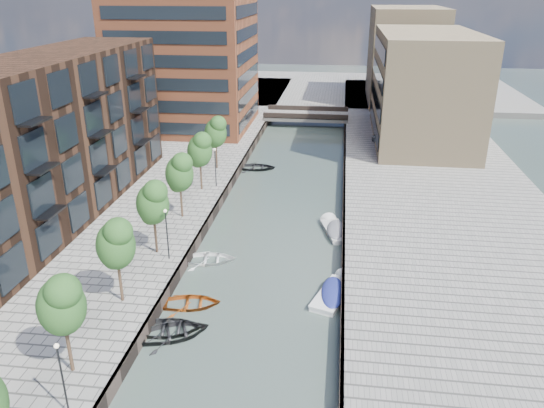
% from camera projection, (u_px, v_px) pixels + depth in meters
% --- Properties ---
extents(water, '(300.00, 300.00, 0.00)m').
position_uv_depth(water, '(285.00, 198.00, 54.88)').
color(water, '#38473F').
rests_on(water, ground).
extents(quay_right, '(20.00, 140.00, 1.00)m').
position_uv_depth(quay_right, '(444.00, 202.00, 52.76)').
color(quay_right, gray).
rests_on(quay_right, ground).
extents(quay_wall_left, '(0.25, 140.00, 1.00)m').
position_uv_depth(quay_wall_left, '(227.00, 191.00, 55.42)').
color(quay_wall_left, '#332823').
rests_on(quay_wall_left, ground).
extents(quay_wall_right, '(0.25, 140.00, 1.00)m').
position_uv_depth(quay_wall_right, '(344.00, 197.00, 53.95)').
color(quay_wall_right, '#332823').
rests_on(quay_wall_right, ground).
extents(far_closure, '(80.00, 40.00, 1.00)m').
position_uv_depth(far_closure, '(316.00, 89.00, 109.65)').
color(far_closure, gray).
rests_on(far_closure, ground).
extents(apartment_block, '(8.00, 38.00, 14.00)m').
position_uv_depth(apartment_block, '(39.00, 143.00, 45.06)').
color(apartment_block, black).
rests_on(apartment_block, quay_left).
extents(tower, '(18.00, 18.00, 30.00)m').
position_uv_depth(tower, '(184.00, 20.00, 73.70)').
color(tower, '#9C4E2D').
rests_on(tower, quay_left).
extents(tan_block_near, '(12.00, 25.00, 14.00)m').
position_uv_depth(tan_block_near, '(423.00, 87.00, 70.05)').
color(tan_block_near, tan).
rests_on(tan_block_near, quay_right).
extents(tan_block_far, '(12.00, 20.00, 16.00)m').
position_uv_depth(tan_block_far, '(404.00, 55.00, 93.49)').
color(tan_block_far, tan).
rests_on(tan_block_far, quay_right).
extents(bridge, '(13.00, 6.00, 1.30)m').
position_uv_depth(bridge, '(307.00, 115.00, 83.66)').
color(bridge, gray).
rests_on(bridge, ground).
extents(tree_1, '(2.50, 2.50, 5.95)m').
position_uv_depth(tree_1, '(61.00, 303.00, 27.30)').
color(tree_1, '#382619').
rests_on(tree_1, quay_left).
extents(tree_2, '(2.50, 2.50, 5.95)m').
position_uv_depth(tree_2, '(115.00, 242.00, 33.71)').
color(tree_2, '#382619').
rests_on(tree_2, quay_left).
extents(tree_3, '(2.50, 2.50, 5.95)m').
position_uv_depth(tree_3, '(152.00, 201.00, 40.13)').
color(tree_3, '#382619').
rests_on(tree_3, quay_left).
extents(tree_4, '(2.50, 2.50, 5.95)m').
position_uv_depth(tree_4, '(179.00, 171.00, 46.54)').
color(tree_4, '#382619').
rests_on(tree_4, quay_left).
extents(tree_5, '(2.50, 2.50, 5.95)m').
position_uv_depth(tree_5, '(200.00, 149.00, 52.95)').
color(tree_5, '#382619').
rests_on(tree_5, quay_left).
extents(tree_6, '(2.50, 2.50, 5.95)m').
position_uv_depth(tree_6, '(216.00, 131.00, 59.36)').
color(tree_6, '#382619').
rests_on(tree_6, quay_left).
extents(lamp_0, '(0.24, 0.24, 4.12)m').
position_uv_depth(lamp_0, '(61.00, 372.00, 25.08)').
color(lamp_0, black).
rests_on(lamp_0, quay_left).
extents(lamp_1, '(0.24, 0.24, 4.12)m').
position_uv_depth(lamp_1, '(167.00, 229.00, 39.74)').
color(lamp_1, black).
rests_on(lamp_1, quay_left).
extents(lamp_2, '(0.24, 0.24, 4.12)m').
position_uv_depth(lamp_2, '(215.00, 163.00, 54.40)').
color(lamp_2, black).
rests_on(lamp_2, quay_left).
extents(sloop_0, '(5.59, 4.91, 0.96)m').
position_uv_depth(sloop_0, '(173.00, 336.00, 33.39)').
color(sloop_0, black).
rests_on(sloop_0, ground).
extents(sloop_1, '(4.97, 3.96, 0.92)m').
position_uv_depth(sloop_1, '(168.00, 331.00, 33.81)').
color(sloop_1, black).
rests_on(sloop_1, ground).
extents(sloop_2, '(4.61, 3.65, 0.86)m').
position_uv_depth(sloop_2, '(191.00, 306.00, 36.53)').
color(sloop_2, '#974010').
rests_on(sloop_2, ground).
extents(sloop_3, '(4.85, 3.83, 0.91)m').
position_uv_depth(sloop_3, '(209.00, 262.00, 42.34)').
color(sloop_3, white).
rests_on(sloop_3, ground).
extents(sloop_4, '(4.93, 3.70, 0.97)m').
position_uv_depth(sloop_4, '(256.00, 169.00, 63.60)').
color(sloop_4, black).
rests_on(sloop_4, ground).
extents(motorboat_3, '(3.30, 5.43, 1.71)m').
position_uv_depth(motorboat_3, '(335.00, 292.00, 37.78)').
color(motorboat_3, white).
rests_on(motorboat_3, ground).
extents(motorboat_4, '(3.00, 5.19, 1.64)m').
position_uv_depth(motorboat_4, '(334.00, 229.00, 47.45)').
color(motorboat_4, '#BCBCBA').
rests_on(motorboat_4, ground).
extents(car, '(2.35, 4.53, 1.47)m').
position_uv_depth(car, '(380.00, 139.00, 69.77)').
color(car, '#949798').
rests_on(car, quay_right).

